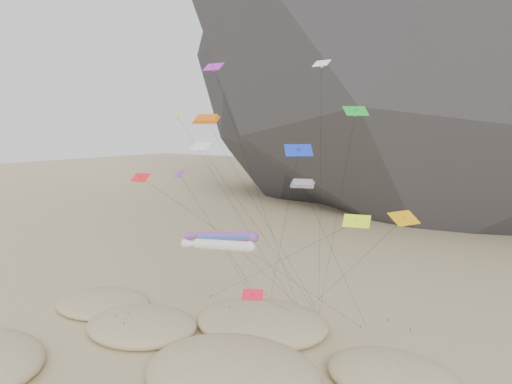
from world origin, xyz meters
TOP-DOWN VIEW (x-y plane):
  - dunes at (-0.96, 2.90)m, footprint 51.04×36.09m
  - dune_grass at (-2.27, 2.97)m, footprint 44.06×27.64m
  - kite_stakes at (1.81, 22.37)m, footprint 24.51×5.90m
  - rainbow_tube_kite at (-0.94, 9.29)m, footprint 7.93×13.99m
  - white_tube_kite at (0.71, 6.68)m, footprint 9.36×15.14m
  - orange_parafoil at (-7.06, 14.50)m, footprint 9.56×11.34m
  - multi_parafoil at (5.90, 12.56)m, footprint 3.86×10.65m
  - delta_kites at (1.81, 11.30)m, footprint 29.61×17.84m

SIDE VIEW (x-z plane):
  - kite_stakes at x=1.81m, z-range 0.00..0.30m
  - dunes at x=-0.96m, z-range -1.28..2.74m
  - dune_grass at x=-2.27m, z-range 0.04..1.56m
  - white_tube_kite at x=0.71m, z-range 5.25..17.27m
  - rainbow_tube_kite at x=-0.94m, z-range 5.22..17.44m
  - multi_parafoil at x=5.90m, z-range 7.87..24.84m
  - delta_kites at x=1.81m, z-range 4.20..32.30m
  - orange_parafoil at x=-7.06m, z-range 10.76..33.79m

